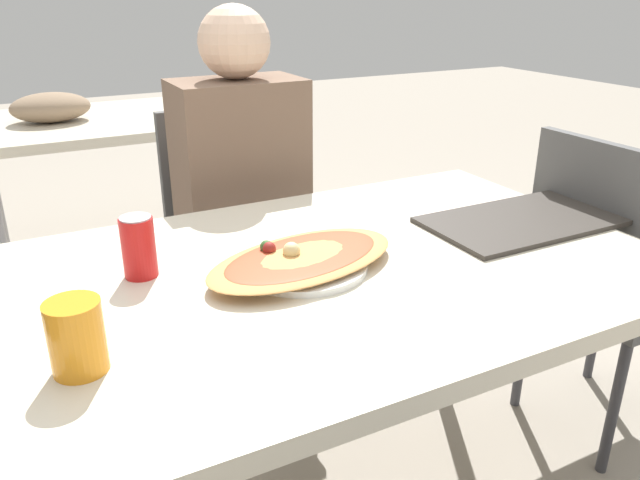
{
  "coord_description": "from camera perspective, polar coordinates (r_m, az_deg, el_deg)",
  "views": [
    {
      "loc": [
        -0.57,
        -1.03,
        1.28
      ],
      "look_at": [
        -0.04,
        0.0,
        0.8
      ],
      "focal_mm": 35.0,
      "sensor_mm": 36.0,
      "label": 1
    }
  ],
  "objects": [
    {
      "name": "chair_side_right",
      "position": [
        1.94,
        24.67,
        -3.01
      ],
      "size": [
        0.4,
        0.4,
        0.92
      ],
      "rotation": [
        0.0,
        0.0,
        -1.57
      ],
      "color": "#4C4C4C",
      "rests_on": "ground_plane"
    },
    {
      "name": "chair_far_seated",
      "position": [
        2.06,
        -7.94,
        0.41
      ],
      "size": [
        0.4,
        0.4,
        0.92
      ],
      "rotation": [
        0.0,
        0.0,
        3.14
      ],
      "color": "#4C4C4C",
      "rests_on": "ground_plane"
    },
    {
      "name": "dining_table",
      "position": [
        1.33,
        1.41,
        -4.83
      ],
      "size": [
        1.37,
        0.89,
        0.74
      ],
      "color": "beige",
      "rests_on": "ground_plane"
    },
    {
      "name": "serving_tray",
      "position": [
        1.6,
        17.92,
        1.73
      ],
      "size": [
        0.47,
        0.27,
        0.01
      ],
      "color": "#332D28",
      "rests_on": "dining_table"
    },
    {
      "name": "background_table",
      "position": [
        2.93,
        -19.55,
        9.42
      ],
      "size": [
        1.1,
        0.8,
        0.86
      ],
      "color": "beige",
      "rests_on": "ground_plane"
    },
    {
      "name": "person_seated",
      "position": [
        1.89,
        -7.06,
        5.07
      ],
      "size": [
        0.37,
        0.25,
        1.23
      ],
      "rotation": [
        0.0,
        0.0,
        3.14
      ],
      "color": "#2D2D38",
      "rests_on": "ground_plane"
    },
    {
      "name": "pizza_main",
      "position": [
        1.27,
        -1.61,
        -1.81
      ],
      "size": [
        0.47,
        0.32,
        0.06
      ],
      "color": "white",
      "rests_on": "dining_table"
    },
    {
      "name": "soda_can",
      "position": [
        1.27,
        -16.26,
        -0.61
      ],
      "size": [
        0.07,
        0.07,
        0.12
      ],
      "color": "red",
      "rests_on": "dining_table"
    },
    {
      "name": "drink_glass",
      "position": [
        1.0,
        -21.37,
        -8.25
      ],
      "size": [
        0.08,
        0.08,
        0.11
      ],
      "color": "orange",
      "rests_on": "dining_table"
    }
  ]
}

